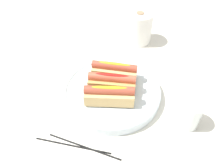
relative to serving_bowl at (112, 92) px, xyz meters
name	(u,v)px	position (x,y,z in m)	size (l,w,h in m)	color
ground_plane	(107,98)	(-0.01, -0.02, -0.02)	(2.40, 2.40, 0.00)	silver
serving_bowl	(112,92)	(0.00, 0.00, 0.00)	(0.32, 0.32, 0.04)	silver
hotdog_front	(109,95)	(0.02, -0.05, 0.04)	(0.16, 0.11, 0.06)	#DBB270
hotdog_back	(112,82)	(0.00, 0.00, 0.04)	(0.16, 0.10, 0.06)	tan
hotdog_side	(114,71)	(-0.02, 0.05, 0.04)	(0.16, 0.09, 0.06)	#DBB270
water_glass	(189,115)	(0.25, 0.00, 0.02)	(0.07, 0.07, 0.09)	white
paper_towel_roll	(139,28)	(-0.05, 0.34, 0.05)	(0.11, 0.11, 0.13)	white
chopstick_near	(84,146)	(0.02, -0.21, -0.02)	(0.01, 0.01, 0.22)	black
chopstick_far	(73,145)	(-0.01, -0.22, -0.02)	(0.01, 0.01, 0.22)	black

